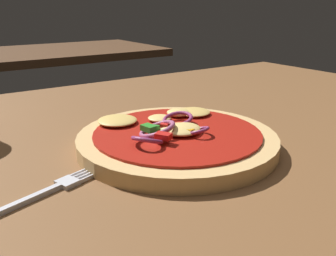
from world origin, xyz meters
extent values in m
cube|color=brown|center=(0.00, 0.00, 0.01)|extent=(1.36, 0.80, 0.03)
cylinder|color=tan|center=(0.05, -0.02, 0.04)|extent=(0.24, 0.24, 0.02)
cylinder|color=#A81C11|center=(0.05, -0.02, 0.05)|extent=(0.21, 0.21, 0.00)
ellipsoid|color=#F4DB8E|center=(0.05, -0.03, 0.05)|extent=(0.05, 0.05, 0.01)
ellipsoid|color=#EFCC72|center=(0.09, 0.03, 0.05)|extent=(0.03, 0.03, 0.01)
ellipsoid|color=#EFCC72|center=(0.05, 0.02, 0.05)|extent=(0.03, 0.03, 0.01)
ellipsoid|color=#E5BC60|center=(0.00, 0.05, 0.05)|extent=(0.05, 0.05, 0.01)
ellipsoid|color=#EFCC72|center=(0.05, -0.03, 0.05)|extent=(0.05, 0.05, 0.01)
ellipsoid|color=#E5BC60|center=(0.11, 0.02, 0.05)|extent=(0.05, 0.05, 0.01)
ellipsoid|color=#EFCC72|center=(0.05, -0.03, 0.05)|extent=(0.04, 0.04, 0.01)
torus|color=#93386B|center=(-0.01, -0.04, 0.06)|extent=(0.05, 0.05, 0.02)
torus|color=#93386B|center=(0.06, 0.00, 0.06)|extent=(0.05, 0.05, 0.01)
torus|color=#B25984|center=(0.02, -0.02, 0.06)|extent=(0.06, 0.06, 0.02)
torus|color=#93386B|center=(0.06, -0.05, 0.06)|extent=(0.04, 0.04, 0.01)
cube|color=orange|center=(0.05, -0.04, 0.06)|extent=(0.01, 0.01, 0.00)
cube|color=#2D8C28|center=(0.01, -0.02, 0.06)|extent=(0.02, 0.02, 0.01)
cube|color=#2D8C28|center=(0.03, -0.03, 0.05)|extent=(0.01, 0.01, 0.00)
cube|color=red|center=(0.04, -0.01, 0.06)|extent=(0.02, 0.02, 0.01)
cube|color=#2D8C28|center=(0.02, -0.01, 0.06)|extent=(0.01, 0.02, 0.01)
cube|color=red|center=(0.01, -0.05, 0.06)|extent=(0.02, 0.02, 0.01)
cube|color=silver|center=(-0.16, -0.06, 0.03)|extent=(0.11, 0.04, 0.01)
cube|color=silver|center=(-0.10, -0.04, 0.03)|extent=(0.02, 0.02, 0.01)
cube|color=silver|center=(-0.07, -0.04, 0.03)|extent=(0.04, 0.01, 0.00)
cube|color=silver|center=(-0.07, -0.04, 0.03)|extent=(0.04, 0.01, 0.00)
cube|color=silver|center=(-0.07, -0.03, 0.03)|extent=(0.04, 0.01, 0.00)
cube|color=silver|center=(-0.08, -0.03, 0.03)|extent=(0.04, 0.01, 0.00)
cube|color=#4C301C|center=(0.23, 1.07, 0.01)|extent=(0.84, 0.47, 0.03)
camera|label=1|loc=(-0.20, -0.37, 0.20)|focal=39.26mm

